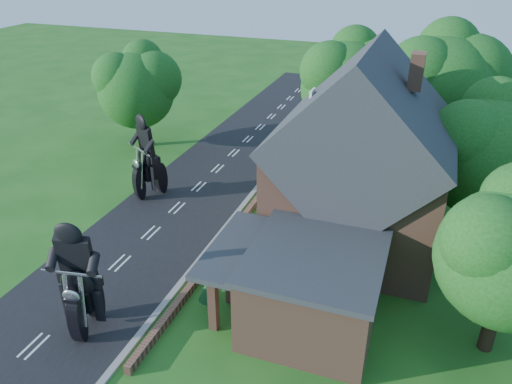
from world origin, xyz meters
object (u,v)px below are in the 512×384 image
(garden_wall, at_px, (238,226))
(house, at_px, (360,166))
(annex, at_px, (311,286))
(motorcycle_lead, at_px, (87,314))
(motorcycle_follow, at_px, (150,184))

(garden_wall, distance_m, house, 7.52)
(garden_wall, bearing_deg, house, 9.17)
(annex, bearing_deg, house, 84.76)
(motorcycle_lead, bearing_deg, garden_wall, -116.36)
(house, distance_m, motorcycle_lead, 14.22)
(garden_wall, distance_m, motorcycle_follow, 6.83)
(annex, height_order, motorcycle_follow, annex)
(annex, height_order, motorcycle_lead, annex)
(garden_wall, xyz_separation_m, motorcycle_lead, (-2.82, -9.41, 0.58))
(motorcycle_lead, bearing_deg, motorcycle_follow, -81.44)
(annex, bearing_deg, garden_wall, 133.84)
(house, relative_size, annex, 1.45)
(garden_wall, height_order, motorcycle_lead, motorcycle_lead)
(house, bearing_deg, motorcycle_follow, 176.03)
(house, relative_size, motorcycle_follow, 5.98)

